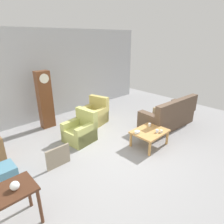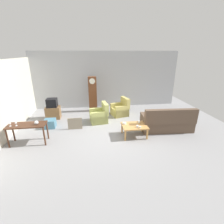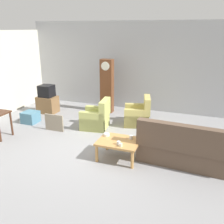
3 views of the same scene
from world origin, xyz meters
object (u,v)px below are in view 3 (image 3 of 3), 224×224
Objects in this scene: tv_stand_cabinet at (48,105)px; cup_white_porcelain at (131,137)px; coffee_table_wood at (119,143)px; cup_cream_tall at (121,145)px; storage_box_blue at (31,117)px; cup_blue_rimmed at (119,143)px; bowl_white_stacked at (107,135)px; couch_floral at (186,149)px; armchair_olive_near at (96,118)px; armchair_olive_far at (138,115)px; grandfather_clock at (107,86)px; framed_picture_leaning at (54,123)px; tv_crt at (47,91)px.

cup_white_porcelain is at bearing -29.73° from tv_stand_cabinet.
cup_cream_tall is at bearing -63.54° from coffee_table_wood.
tv_stand_cabinet is at bearing 93.04° from storage_box_blue.
cup_blue_rimmed reaches higher than coffee_table_wood.
bowl_white_stacked is at bearing -34.59° from tv_stand_cabinet.
coffee_table_wood is at bearing -142.54° from cup_white_porcelain.
couch_floral reaches higher than storage_box_blue.
cup_blue_rimmed is at bearing -53.40° from armchair_olive_near.
tv_stand_cabinet reaches higher than cup_white_porcelain.
coffee_table_wood is 4.23m from tv_stand_cabinet.
tv_stand_cabinet is (-3.40, 0.04, -0.01)m from armchair_olive_far.
cup_white_porcelain reaches higher than cup_blue_rimmed.
cup_blue_rimmed is at bearing -22.40° from storage_box_blue.
storage_box_blue is at bearing 160.07° from coffee_table_wood.
bowl_white_stacked reaches higher than coffee_table_wood.
grandfather_clock is 4.08× the size of storage_box_blue.
armchair_olive_near is (-2.75, 1.29, -0.05)m from couch_floral.
coffee_table_wood is 0.23m from cup_blue_rimmed.
framed_picture_leaning is 7.43× the size of cup_cream_tall.
armchair_olive_near is at bearing -147.52° from armchair_olive_far.
cup_white_porcelain is (1.76, -2.97, -0.46)m from grandfather_clock.
coffee_table_wood is 4.25m from tv_crt.
framed_picture_leaning is 2.15m from bowl_white_stacked.
cup_blue_rimmed is at bearing -161.33° from couch_floral.
framed_picture_leaning is at bearing -50.38° from tv_stand_cabinet.
coffee_table_wood is at bearing -86.98° from armchair_olive_far.
bowl_white_stacked reaches higher than framed_picture_leaning.
grandfather_clock is at bearing 148.31° from armchair_olive_far.
cup_white_porcelain reaches higher than cup_cream_tall.
coffee_table_wood is at bearing -33.57° from tv_crt.
cup_cream_tall is (2.49, -1.21, 0.24)m from framed_picture_leaning.
armchair_olive_far is 1.99× the size of tv_crt.
storage_box_blue is (-4.96, 0.97, -0.17)m from couch_floral.
grandfather_clock is at bearing 99.35° from armchair_olive_near.
tv_stand_cabinet is at bearing 145.41° from bowl_white_stacked.
coffee_table_wood is 2.54m from framed_picture_leaning.
storage_box_blue is at bearing -162.70° from armchair_olive_far.
couch_floral is at bearing -43.64° from grandfather_clock.
couch_floral reaches higher than cup_white_porcelain.
armchair_olive_near is 2.23m from storage_box_blue.
coffee_table_wood is at bearing -169.12° from couch_floral.
cup_blue_rimmed is (1.32, -1.77, 0.19)m from armchair_olive_near.
tv_stand_cabinet is 1.09m from storage_box_blue.
storage_box_blue is 5.76× the size of cup_blue_rimmed.
storage_box_blue is (-3.46, 1.26, -0.21)m from coffee_table_wood.
tv_stand_cabinet is (-2.01, -0.82, -0.67)m from grandfather_clock.
cup_cream_tall is at bearing -35.56° from tv_crt.
armchair_olive_near is 2.44m from tv_crt.
armchair_olive_near is at bearing -80.65° from grandfather_clock.
grandfather_clock is 2.49m from framed_picture_leaning.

